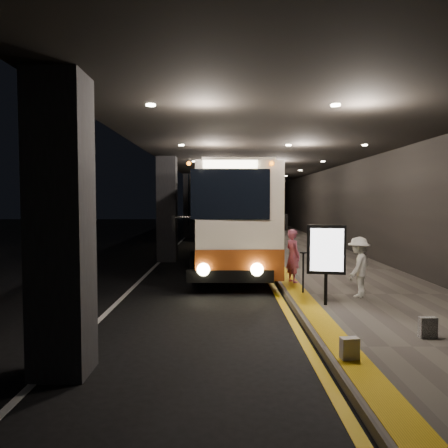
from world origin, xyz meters
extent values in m
plane|color=black|center=(0.00, 0.00, 0.00)|extent=(90.00, 90.00, 0.00)
cube|color=silver|center=(-1.80, 5.00, 0.01)|extent=(0.12, 50.00, 0.01)
cube|color=gold|center=(2.35, 5.00, 0.01)|extent=(0.18, 50.00, 0.01)
cube|color=#514C44|center=(4.75, 5.00, 0.07)|extent=(4.50, 50.00, 0.15)
cube|color=gold|center=(2.85, 5.00, 0.16)|extent=(0.50, 50.00, 0.01)
cube|color=black|center=(7.00, 5.00, 3.00)|extent=(0.10, 50.00, 6.00)
cube|color=black|center=(-1.50, -8.00, 2.20)|extent=(0.80, 0.80, 4.40)
cube|color=black|center=(-1.50, 4.00, 2.20)|extent=(0.80, 0.80, 4.40)
cube|color=black|center=(-1.50, 16.00, 2.20)|extent=(0.80, 0.80, 4.40)
cube|color=black|center=(2.50, 5.00, 4.60)|extent=(9.00, 50.00, 0.40)
cube|color=beige|center=(1.06, 3.07, 2.02)|extent=(2.92, 11.63, 3.27)
cube|color=#9C4316|center=(1.06, 3.07, 0.82)|extent=(2.95, 11.65, 0.86)
cube|color=black|center=(1.06, -2.72, 2.74)|extent=(2.11, 0.16, 1.35)
cube|color=black|center=(1.06, -2.64, 0.53)|extent=(2.36, 0.36, 0.34)
cylinder|color=black|center=(-0.03, -0.58, 0.48)|extent=(0.27, 0.96, 0.96)
cylinder|color=black|center=(2.14, -0.58, 0.48)|extent=(0.27, 0.96, 0.96)
cylinder|color=black|center=(-0.03, 6.92, 0.48)|extent=(0.27, 0.96, 0.96)
cylinder|color=black|center=(2.14, 6.92, 0.48)|extent=(0.27, 0.96, 0.96)
sphere|color=#FFEAA5|center=(0.34, -2.73, 0.72)|extent=(0.35, 0.35, 0.35)
sphere|color=#FFEAA5|center=(1.78, -2.73, 0.72)|extent=(0.35, 0.35, 0.35)
cube|color=#FFF2BF|center=(1.06, -2.73, 3.54)|extent=(1.44, 0.12, 0.21)
cube|color=beige|center=(1.06, 18.98, 2.18)|extent=(3.10, 12.55, 3.53)
cube|color=#9C4316|center=(1.06, 18.98, 0.88)|extent=(3.12, 12.57, 0.93)
cube|color=black|center=(1.06, 12.73, 2.96)|extent=(2.28, 0.15, 1.45)
cube|color=black|center=(1.06, 12.81, 0.57)|extent=(2.55, 0.35, 0.36)
cylinder|color=black|center=(-0.12, 15.04, 0.52)|extent=(0.29, 1.04, 1.04)
cylinder|color=black|center=(2.24, 15.04, 0.52)|extent=(0.29, 1.04, 1.04)
cylinder|color=black|center=(-0.12, 23.13, 0.52)|extent=(0.29, 1.04, 1.04)
cylinder|color=black|center=(2.24, 23.13, 0.52)|extent=(0.29, 1.04, 1.04)
imported|color=#CC5F80|center=(2.93, -1.57, 0.94)|extent=(0.57, 0.67, 1.57)
imported|color=silver|center=(4.28, -3.47, 0.91)|extent=(0.94, 1.06, 1.51)
cube|color=black|center=(4.49, -6.77, 0.33)|extent=(0.31, 0.15, 0.37)
cube|color=#B2ACA7|center=(2.80, -7.83, 0.32)|extent=(0.29, 0.19, 0.34)
cylinder|color=black|center=(3.25, -4.35, 0.51)|extent=(0.08, 0.08, 0.72)
cube|color=black|center=(3.25, -4.35, 1.44)|extent=(0.88, 0.27, 1.14)
cube|color=white|center=(3.25, -4.41, 1.44)|extent=(0.73, 0.17, 0.98)
cylinder|color=black|center=(2.96, -3.06, 0.68)|extent=(0.05, 0.05, 1.07)
camera|label=1|loc=(0.88, -14.36, 2.58)|focal=35.00mm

